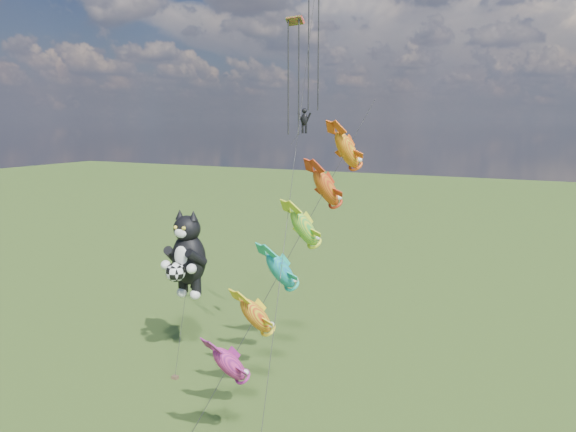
% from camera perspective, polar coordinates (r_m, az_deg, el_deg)
% --- Properties ---
extents(ground, '(300.00, 300.00, 0.00)m').
position_cam_1_polar(ground, '(40.28, -23.09, -16.16)').
color(ground, '#224010').
extents(cat_kite_rig, '(2.94, 4.36, 10.98)m').
position_cam_1_polar(cat_kite_rig, '(39.52, -10.23, -3.80)').
color(cat_kite_rig, brown).
rests_on(cat_kite_rig, ground).
extents(fish_windsock_rig, '(5.25, 15.16, 18.28)m').
position_cam_1_polar(fish_windsock_rig, '(29.86, 0.46, -3.42)').
color(fish_windsock_rig, brown).
rests_on(fish_windsock_rig, ground).
extents(parafoil_rig, '(5.23, 16.95, 26.33)m').
position_cam_1_polar(parafoil_rig, '(35.60, 1.60, 12.55)').
color(parafoil_rig, brown).
rests_on(parafoil_rig, ground).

